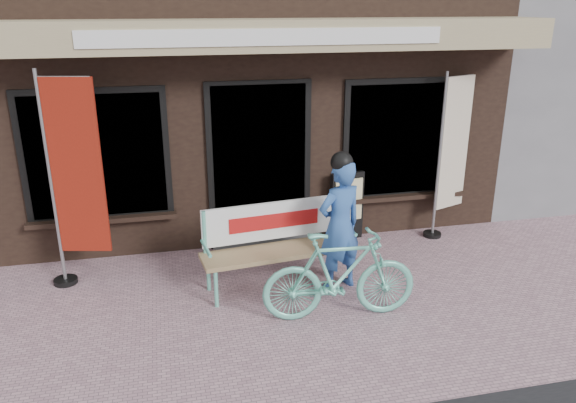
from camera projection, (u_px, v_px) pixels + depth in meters
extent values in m
plane|color=#AF8592|center=(294.00, 319.00, 5.82)|extent=(70.00, 70.00, 0.00)
cube|color=black|center=(229.00, 81.00, 9.81)|extent=(7.00, 6.00, 3.60)
cube|color=tan|center=(262.00, 35.00, 6.41)|extent=(7.00, 0.80, 0.35)
cube|color=white|center=(269.00, 37.00, 6.04)|extent=(4.00, 0.02, 0.18)
cube|color=black|center=(260.00, 166.00, 7.27)|extent=(1.20, 0.06, 2.10)
cube|color=black|center=(260.00, 166.00, 7.26)|extent=(1.35, 0.04, 2.20)
cube|color=black|center=(96.00, 156.00, 6.77)|extent=(1.60, 0.06, 1.50)
cube|color=black|center=(404.00, 139.00, 7.60)|extent=(1.60, 0.06, 1.50)
cube|color=black|center=(96.00, 156.00, 6.76)|extent=(1.75, 0.04, 1.65)
cube|color=black|center=(405.00, 139.00, 7.59)|extent=(1.75, 0.04, 1.65)
cube|color=black|center=(103.00, 220.00, 6.99)|extent=(1.80, 0.18, 0.06)
cube|color=black|center=(402.00, 196.00, 7.82)|extent=(1.80, 0.18, 0.06)
cube|color=#59595B|center=(264.00, 245.00, 7.40)|extent=(1.30, 0.45, 0.15)
cylinder|color=#65C6AD|center=(216.00, 289.00, 6.00)|extent=(0.05, 0.05, 0.42)
cylinder|color=#65C6AD|center=(208.00, 273.00, 6.35)|extent=(0.05, 0.05, 0.42)
cylinder|color=#65C6AD|center=(350.00, 267.00, 6.50)|extent=(0.05, 0.05, 0.42)
cylinder|color=#65C6AD|center=(336.00, 254.00, 6.85)|extent=(0.05, 0.05, 0.42)
cube|color=#9A7D54|center=(280.00, 251.00, 6.35)|extent=(1.82, 0.66, 0.05)
cylinder|color=#65C6AD|center=(205.00, 234.00, 6.18)|extent=(0.05, 0.05, 0.54)
cylinder|color=#65C6AD|center=(339.00, 216.00, 6.69)|extent=(0.05, 0.05, 0.54)
cube|color=white|center=(274.00, 220.00, 6.44)|extent=(1.67, 0.24, 0.44)
cube|color=#B21414|center=(274.00, 221.00, 6.42)|extent=(1.06, 0.14, 0.18)
cylinder|color=#65C6AD|center=(206.00, 248.00, 6.02)|extent=(0.09, 0.44, 0.04)
cylinder|color=#65C6AD|center=(348.00, 228.00, 6.56)|extent=(0.09, 0.44, 0.04)
imported|color=#2F5AA5|center=(340.00, 226.00, 6.24)|extent=(0.64, 0.52, 1.52)
sphere|color=black|center=(342.00, 162.00, 5.99)|extent=(0.31, 0.31, 0.24)
imported|color=#65C6AD|center=(340.00, 276.00, 5.71)|extent=(1.62, 0.57, 0.96)
cylinder|color=gray|center=(51.00, 183.00, 6.16)|extent=(0.05, 0.05, 2.47)
cylinder|color=gray|center=(63.00, 77.00, 5.77)|extent=(0.55, 0.15, 0.03)
cube|color=maroon|center=(77.00, 168.00, 6.10)|extent=(0.55, 0.16, 1.96)
cylinder|color=black|center=(66.00, 281.00, 6.57)|extent=(0.32, 0.32, 0.06)
cylinder|color=gray|center=(439.00, 158.00, 7.51)|extent=(0.05, 0.05, 2.28)
cylinder|color=gray|center=(460.00, 76.00, 7.29)|extent=(0.49, 0.21, 0.02)
cube|color=beige|center=(455.00, 144.00, 7.60)|extent=(0.49, 0.21, 1.81)
cylinder|color=black|center=(432.00, 234.00, 7.88)|extent=(0.32, 0.32, 0.05)
cube|color=black|center=(346.00, 206.00, 7.65)|extent=(0.49, 0.17, 0.96)
cube|color=beige|center=(349.00, 200.00, 7.56)|extent=(0.40, 0.09, 0.59)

